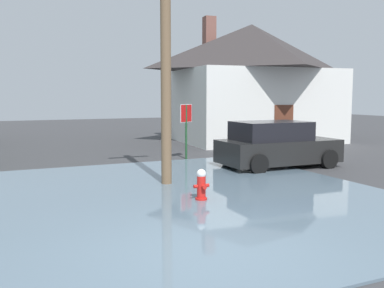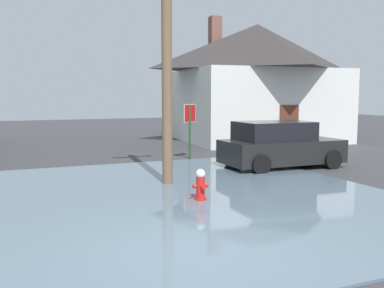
% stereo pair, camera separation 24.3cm
% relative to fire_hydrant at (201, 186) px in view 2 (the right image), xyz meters
% --- Properties ---
extents(ground_plane, '(80.00, 80.00, 0.10)m').
position_rel_fire_hydrant_xyz_m(ground_plane, '(-1.38, -3.13, -0.42)').
color(ground_plane, '#38383A').
extents(flood_puddle, '(11.34, 10.92, 0.05)m').
position_rel_fire_hydrant_xyz_m(flood_puddle, '(-0.93, 0.56, -0.35)').
color(flood_puddle, slate).
rests_on(flood_puddle, ground).
extents(fire_hydrant, '(0.38, 0.33, 0.76)m').
position_rel_fire_hydrant_xyz_m(fire_hydrant, '(0.00, 0.00, 0.00)').
color(fire_hydrant, red).
rests_on(fire_hydrant, ground).
extents(utility_pole, '(1.60, 0.28, 8.12)m').
position_rel_fire_hydrant_xyz_m(utility_pole, '(-0.05, 2.08, 3.86)').
color(utility_pole, brown).
rests_on(utility_pole, ground).
extents(stop_sign_far, '(0.62, 0.35, 2.11)m').
position_rel_fire_hydrant_xyz_m(stop_sign_far, '(2.41, 6.34, 1.12)').
color(stop_sign_far, '#1E4C28').
rests_on(stop_sign_far, ground).
extents(house, '(9.11, 8.08, 6.74)m').
position_rel_fire_hydrant_xyz_m(house, '(8.53, 11.48, 2.87)').
color(house, silver).
rests_on(house, ground).
extents(parked_car, '(4.10, 2.13, 1.57)m').
position_rel_fire_hydrant_xyz_m(parked_car, '(4.44, 3.32, 0.38)').
color(parked_car, black).
rests_on(parked_car, ground).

